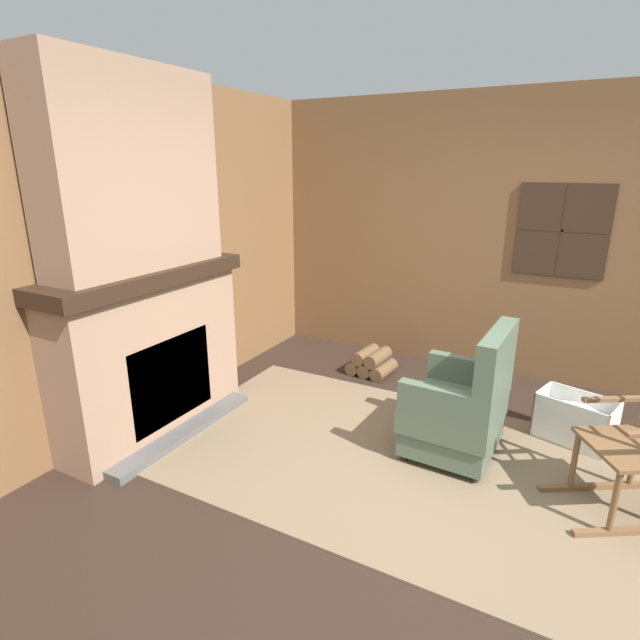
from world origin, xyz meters
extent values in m
plane|color=#2D2119|center=(0.00, 0.00, 0.00)|extent=(14.00, 14.00, 0.00)
cube|color=brown|center=(-2.46, 0.00, 1.32)|extent=(0.06, 5.47, 2.64)
cube|color=brown|center=(0.00, 2.46, 1.32)|extent=(5.47, 0.06, 2.64)
cube|color=#382619|center=(0.35, 2.42, 1.43)|extent=(0.75, 0.02, 0.81)
cube|color=silver|center=(0.35, 2.43, 1.43)|extent=(0.71, 0.01, 0.77)
cube|color=#382619|center=(0.35, 2.42, 1.43)|extent=(0.02, 0.02, 0.77)
cube|color=#382619|center=(0.35, 2.42, 1.43)|extent=(0.71, 0.02, 0.02)
cube|color=#9E7A60|center=(-2.23, 0.00, 0.58)|extent=(0.41, 1.53, 1.16)
cube|color=black|center=(-2.06, 0.00, 0.45)|extent=(0.08, 0.79, 0.65)
cube|color=#565451|center=(-1.94, 0.00, 0.03)|extent=(0.16, 1.37, 0.06)
cube|color=black|center=(-2.23, 0.00, 1.22)|extent=(0.51, 1.63, 0.11)
cube|color=#9E7A60|center=(-2.23, 0.00, 1.95)|extent=(0.36, 1.34, 1.35)
cube|color=#7A664C|center=(-0.45, 0.46, 0.01)|extent=(3.32, 2.02, 0.01)
cube|color=#516651|center=(-0.10, 0.74, 0.18)|extent=(0.61, 0.69, 0.24)
cube|color=#516651|center=(-0.10, 0.74, 0.33)|extent=(0.64, 0.73, 0.18)
cube|color=#516651|center=(0.15, 0.73, 0.69)|extent=(0.15, 0.71, 0.55)
cube|color=#516651|center=(-0.13, 0.43, 0.52)|extent=(0.55, 0.11, 0.20)
cube|color=#516651|center=(-0.10, 1.05, 0.52)|extent=(0.55, 0.11, 0.20)
cylinder|color=#332319|center=(-0.35, 0.47, 0.03)|extent=(0.05, 0.05, 0.06)
cylinder|color=#332319|center=(-0.33, 1.03, 0.03)|extent=(0.05, 0.05, 0.06)
cylinder|color=#332319|center=(0.14, 0.45, 0.03)|extent=(0.05, 0.05, 0.06)
cylinder|color=#332319|center=(0.16, 1.01, 0.03)|extent=(0.05, 0.05, 0.06)
cube|color=brown|center=(0.85, 0.74, 0.02)|extent=(0.70, 0.45, 0.04)
cylinder|color=brown|center=(0.90, 0.30, 0.23)|extent=(0.05, 0.05, 0.38)
cylinder|color=brown|center=(0.69, 0.64, 0.23)|extent=(0.05, 0.05, 0.38)
cylinder|color=brown|center=(1.02, 0.85, 0.23)|extent=(0.05, 0.05, 0.38)
cube|color=brown|center=(0.96, 0.57, 0.43)|extent=(0.64, 0.64, 0.02)
cube|color=brown|center=(0.85, 0.74, 0.64)|extent=(0.37, 0.25, 0.02)
cylinder|color=brown|center=(-1.29, 1.79, 0.07)|extent=(0.17, 0.37, 0.13)
cylinder|color=brown|center=(-1.15, 1.78, 0.07)|extent=(0.17, 0.37, 0.13)
cylinder|color=brown|center=(-1.02, 1.77, 0.07)|extent=(0.17, 0.37, 0.13)
cylinder|color=brown|center=(-1.22, 1.79, 0.18)|extent=(0.17, 0.37, 0.13)
cylinder|color=brown|center=(-1.09, 1.78, 0.18)|extent=(0.17, 0.37, 0.13)
cube|color=white|center=(0.67, 1.32, 0.01)|extent=(0.59, 0.45, 0.01)
cube|color=white|center=(0.91, 1.25, 0.18)|extent=(0.10, 0.30, 0.36)
cube|color=white|center=(0.42, 1.39, 0.18)|extent=(0.10, 0.30, 0.36)
cube|color=white|center=(0.71, 1.46, 0.18)|extent=(0.50, 0.16, 0.36)
cube|color=white|center=(0.62, 1.18, 0.18)|extent=(0.50, 0.16, 0.36)
ellipsoid|color=white|center=(0.67, 1.32, 0.20)|extent=(0.47, 0.36, 0.22)
ellipsoid|color=#99B29E|center=(-2.27, -0.23, 1.33)|extent=(0.11, 0.11, 0.11)
cylinder|color=white|center=(-2.27, -0.23, 1.49)|extent=(0.06, 0.06, 0.21)
cube|color=black|center=(-2.27, 0.17, 1.34)|extent=(0.17, 0.26, 0.13)
cube|color=silver|center=(-2.18, 0.17, 1.34)|extent=(0.01, 0.04, 0.02)
camera|label=1|loc=(0.57, -2.49, 1.99)|focal=28.00mm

